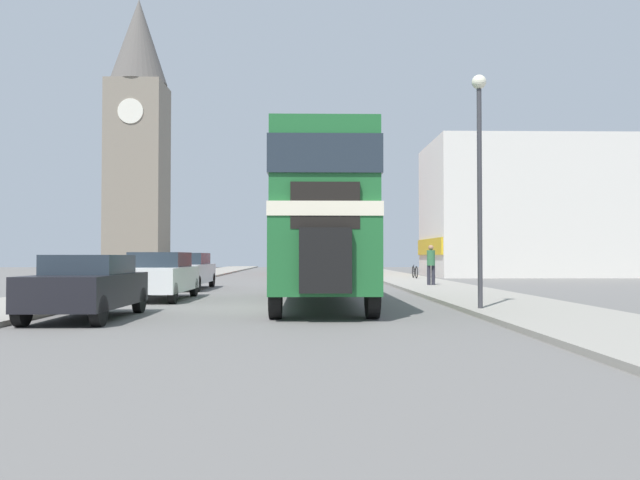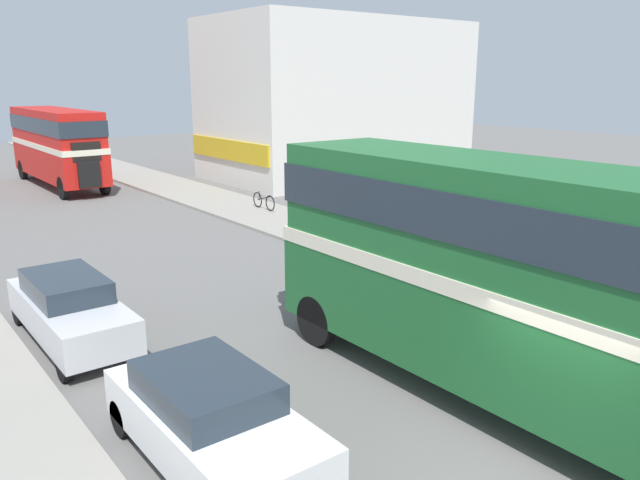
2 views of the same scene
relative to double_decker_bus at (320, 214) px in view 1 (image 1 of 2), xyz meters
The scene contains 13 objects.
ground_plane 3.44m from the double_decker_bus, 132.57° to the right, with size 120.00×120.00×0.00m, color slate.
sidewalk_right 6.11m from the double_decker_bus, 16.69° to the right, with size 3.50×120.00×0.12m.
sidewalk_left 8.76m from the double_decker_bus, 169.06° to the right, with size 3.50×120.00×0.12m.
double_decker_bus is the anchor object (origin of this frame).
bus_distant 30.31m from the double_decker_bus, 88.89° to the left, with size 2.38×10.42×4.26m.
car_parked_near 7.20m from the double_decker_bus, 140.56° to the right, with size 1.74×3.92×1.45m.
car_parked_mid 5.78m from the double_decker_bus, 161.45° to the left, with size 1.81×4.36×1.54m.
car_parked_far 9.86m from the double_decker_bus, 124.28° to the left, with size 1.66×4.69×1.54m.
pedestrian_walking 10.61m from the double_decker_bus, 60.59° to the left, with size 0.36×0.36×1.79m.
bicycle_on_pavement 18.57m from the double_decker_bus, 71.42° to the left, with size 0.05×1.76×0.78m.
street_lamp 5.20m from the double_decker_bus, 38.65° to the right, with size 0.36×0.36×5.86m.
church_tower 53.96m from the double_decker_bus, 110.93° to the left, with size 6.15×6.15×29.43m.
shop_building_block 29.35m from the double_decker_bus, 56.99° to the left, with size 15.67×8.70×9.29m.
Camera 1 is at (1.07, -17.03, 1.43)m, focal length 35.00 mm.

